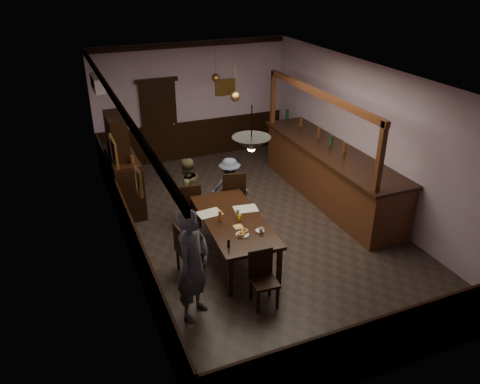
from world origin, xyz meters
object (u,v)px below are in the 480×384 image
chair_side (186,248)px  bar_counter (330,172)px  coffee_cup (261,230)px  pendant_brass_mid (235,97)px  person_standing (193,265)px  dining_table (234,223)px  chair_near (263,275)px  chair_far_right (234,193)px  soda_can (240,218)px  person_seated_left (187,190)px  sideboard (123,172)px  chair_far_left (190,203)px  person_seated_right (230,186)px  pendant_brass_far (216,78)px  pendant_iron (251,144)px

chair_side → bar_counter: (3.70, 1.46, 0.12)m
coffee_cup → pendant_brass_mid: 3.10m
person_standing → dining_table: bearing=4.5°
chair_side → chair_near: bearing=-150.7°
chair_far_right → chair_near: size_ratio=1.19×
soda_can → pendant_brass_mid: pendant_brass_mid is taller
chair_side → person_seated_left: 1.83m
dining_table → pendant_brass_mid: (0.88, 2.08, 1.61)m
chair_side → dining_table: bearing=-87.5°
chair_far_right → sideboard: size_ratio=0.52×
person_seated_left → chair_side: bearing=59.8°
chair_far_left → chair_near: bearing=105.3°
person_seated_right → chair_side: bearing=66.5°
person_standing → sideboard: 3.83m
chair_far_right → pendant_brass_mid: 1.94m
chair_far_left → chair_near: (0.33, -2.62, -0.02)m
coffee_cup → pendant_brass_mid: (0.62, 2.64, 1.50)m
person_seated_right → person_seated_left: bearing=14.4°
chair_far_right → soda_can: bearing=86.6°
person_seated_left → person_standing: bearing=62.8°
dining_table → chair_far_right: (0.49, 1.24, -0.10)m
person_seated_left → coffee_cup: person_seated_left is taller
person_seated_right → pendant_brass_mid: size_ratio=1.51×
chair_near → pendant_brass_mid: bearing=78.5°
sideboard → soda_can: bearing=-60.7°
chair_near → pendant_brass_far: (1.14, 5.10, 1.81)m
dining_table → chair_far_right: size_ratio=2.11×
soda_can → sideboard: size_ratio=0.06×
soda_can → pendant_iron: bearing=-99.1°
chair_side → person_seated_right: (1.46, 1.70, 0.11)m
soda_can → pendant_brass_far: pendant_brass_far is taller
bar_counter → pendant_brass_mid: (-1.89, 0.78, 1.68)m
person_standing → person_seated_right: size_ratio=1.46×
soda_can → bar_counter: bar_counter is taller
dining_table → coffee_cup: bearing=-65.7°
pendant_iron → chair_far_left: bearing=99.7°
person_seated_right → pendant_brass_mid: bearing=-105.5°
chair_far_left → sideboard: sideboard is taller
chair_side → soda_can: (1.01, 0.09, 0.31)m
chair_side → sideboard: size_ratio=0.45×
pendant_brass_far → chair_side: bearing=-117.0°
chair_far_left → sideboard: (-1.04, 1.32, 0.30)m
person_standing → soda_can: 1.63m
chair_far_right → person_standing: 2.93m
person_seated_left → pendant_brass_far: size_ratio=1.65×
bar_counter → pendant_brass_far: (-1.69, 2.48, 1.68)m
person_seated_right → coffee_cup: 2.12m
dining_table → chair_far_left: size_ratio=2.40×
person_standing → pendant_brass_far: bearing=23.5°
dining_table → person_seated_right: 1.62m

